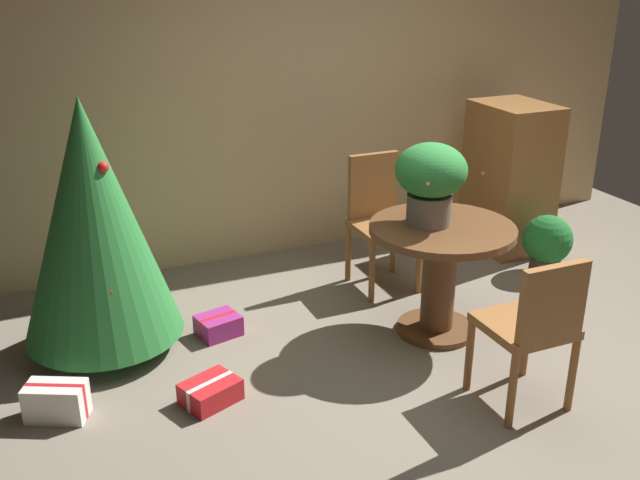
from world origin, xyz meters
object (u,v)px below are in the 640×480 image
object	(u,v)px
wooden_chair_far	(379,215)
potted_plant	(547,242)
holiday_tree	(93,221)
wooden_cabinet	(509,177)
gift_box_red	(211,392)
wooden_chair_near	(534,324)
round_dining_table	(440,262)
gift_box_cream	(56,401)
gift_box_purple	(218,325)
flower_vase	(431,178)

from	to	relation	value
wooden_chair_far	potted_plant	bearing A→B (deg)	-16.24
holiday_tree	wooden_cabinet	distance (m)	3.37
wooden_cabinet	holiday_tree	bearing A→B (deg)	-172.90
gift_box_red	holiday_tree	bearing A→B (deg)	117.71
wooden_chair_far	potted_plant	size ratio (longest dim) A/B	2.07
wooden_chair_near	gift_box_red	world-z (taller)	wooden_chair_near
round_dining_table	holiday_tree	bearing A→B (deg)	162.30
gift_box_red	potted_plant	xyz separation A→B (m)	(2.84, 0.66, 0.19)
gift_box_cream	holiday_tree	bearing A→B (deg)	61.80
potted_plant	gift_box_purple	bearing A→B (deg)	178.78
holiday_tree	potted_plant	size ratio (longest dim) A/B	3.39
holiday_tree	potted_plant	xyz separation A→B (m)	(3.28, -0.18, -0.59)
potted_plant	wooden_chair_near	bearing A→B (deg)	-132.54
wooden_chair_near	wooden_cabinet	world-z (taller)	wooden_cabinet
wooden_chair_near	potted_plant	world-z (taller)	wooden_chair_near
wooden_chair_near	holiday_tree	distance (m)	2.57
gift_box_cream	wooden_cabinet	bearing A→B (deg)	16.23
round_dining_table	gift_box_purple	distance (m)	1.49
wooden_chair_far	gift_box_cream	distance (m)	2.55
wooden_chair_far	wooden_cabinet	distance (m)	1.34
flower_vase	wooden_chair_near	bearing A→B (deg)	-86.05
flower_vase	wooden_chair_near	distance (m)	1.12
round_dining_table	wooden_cabinet	world-z (taller)	wooden_cabinet
holiday_tree	wooden_cabinet	xyz separation A→B (m)	(3.33, 0.42, -0.24)
gift_box_purple	gift_box_cream	size ratio (longest dim) A/B	0.85
gift_box_purple	round_dining_table	bearing A→B (deg)	-21.44
flower_vase	wooden_chair_near	world-z (taller)	flower_vase
holiday_tree	flower_vase	bearing A→B (deg)	-16.57
flower_vase	wooden_cabinet	bearing A→B (deg)	35.62
round_dining_table	flower_vase	bearing A→B (deg)	136.88
wooden_chair_near	potted_plant	distance (m)	1.89
wooden_chair_far	gift_box_cream	world-z (taller)	wooden_chair_far
holiday_tree	gift_box_cream	world-z (taller)	holiday_tree
flower_vase	wooden_cabinet	size ratio (longest dim) A/B	0.42
gift_box_cream	round_dining_table	bearing A→B (deg)	0.36
round_dining_table	wooden_chair_near	size ratio (longest dim) A/B	1.03
round_dining_table	wooden_chair_far	distance (m)	0.84
holiday_tree	gift_box_purple	bearing A→B (deg)	-10.03
gift_box_purple	gift_box_red	world-z (taller)	gift_box_purple
gift_box_red	flower_vase	bearing A→B (deg)	9.70
wooden_chair_near	gift_box_purple	xyz separation A→B (m)	(-1.33, 1.44, -0.44)
round_dining_table	gift_box_cream	size ratio (longest dim) A/B	2.58
flower_vase	wooden_cabinet	xyz separation A→B (m)	(1.39, 0.99, -0.44)
round_dining_table	wooden_chair_far	size ratio (longest dim) A/B	0.94
potted_plant	holiday_tree	bearing A→B (deg)	176.91
flower_vase	wooden_cabinet	world-z (taller)	flower_vase
round_dining_table	wooden_chair_near	xyz separation A→B (m)	(0.00, -0.92, 0.01)
gift_box_purple	flower_vase	bearing A→B (deg)	-19.97
round_dining_table	wooden_chair_near	distance (m)	0.92
wooden_chair_near	wooden_chair_far	world-z (taller)	wooden_chair_far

